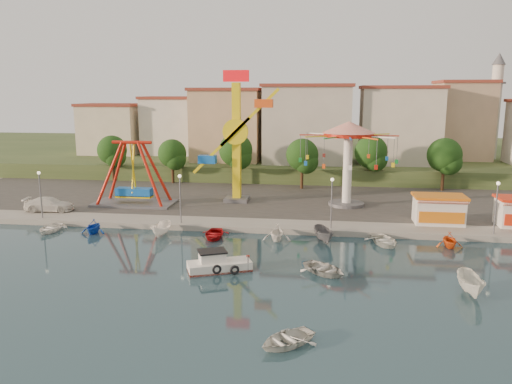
% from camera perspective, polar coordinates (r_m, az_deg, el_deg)
% --- Properties ---
extents(ground, '(200.00, 200.00, 0.00)m').
position_cam_1_polar(ground, '(40.77, -2.74, -9.37)').
color(ground, '#142B39').
rests_on(ground, ground).
extents(quay_deck, '(200.00, 100.00, 0.60)m').
position_cam_1_polar(quay_deck, '(100.73, 3.68, 3.24)').
color(quay_deck, '#9E998E').
rests_on(quay_deck, ground).
extents(asphalt_pad, '(90.00, 28.00, 0.01)m').
position_cam_1_polar(asphalt_pad, '(69.24, 1.76, -0.19)').
color(asphalt_pad, '#4C4944').
rests_on(asphalt_pad, quay_deck).
extents(hill_terrace, '(200.00, 60.00, 3.00)m').
position_cam_1_polar(hill_terrace, '(105.52, 3.88, 4.26)').
color(hill_terrace, '#384C26').
rests_on(hill_terrace, ground).
extents(pirate_ship_ride, '(10.00, 5.00, 8.00)m').
position_cam_1_polar(pirate_ship_ride, '(63.71, -13.84, 1.95)').
color(pirate_ship_ride, '#59595E').
rests_on(pirate_ship_ride, quay_deck).
extents(kamikaze_tower, '(7.41, 3.10, 16.50)m').
position_cam_1_polar(kamikaze_tower, '(63.02, -1.93, 5.89)').
color(kamikaze_tower, '#59595E').
rests_on(kamikaze_tower, quay_deck).
extents(wave_swinger, '(11.60, 11.60, 10.40)m').
position_cam_1_polar(wave_swinger, '(61.80, 10.51, 5.36)').
color(wave_swinger, '#59595E').
rests_on(wave_swinger, quay_deck).
extents(booth_left, '(5.40, 3.78, 3.08)m').
position_cam_1_polar(booth_left, '(56.70, 20.16, -1.85)').
color(booth_left, white).
rests_on(booth_left, quay_deck).
extents(lamp_post_0, '(0.14, 0.14, 5.00)m').
position_cam_1_polar(lamp_post_0, '(60.34, -23.38, -0.42)').
color(lamp_post_0, '#59595E').
rests_on(lamp_post_0, quay_deck).
extents(lamp_post_1, '(0.14, 0.14, 5.00)m').
position_cam_1_polar(lamp_post_1, '(53.88, -8.64, -0.92)').
color(lamp_post_1, '#59595E').
rests_on(lamp_post_1, quay_deck).
extents(lamp_post_2, '(0.14, 0.14, 5.00)m').
position_cam_1_polar(lamp_post_2, '(51.74, 8.63, -1.43)').
color(lamp_post_2, '#59595E').
rests_on(lamp_post_2, quay_deck).
extents(lamp_post_3, '(0.14, 0.14, 5.00)m').
position_cam_1_polar(lamp_post_3, '(54.44, 25.72, -1.80)').
color(lamp_post_3, '#59595E').
rests_on(lamp_post_3, quay_deck).
extents(tree_0, '(4.60, 4.60, 7.19)m').
position_cam_1_polar(tree_0, '(81.96, -16.13, 4.61)').
color(tree_0, '#382314').
rests_on(tree_0, quay_deck).
extents(tree_1, '(4.35, 4.35, 6.80)m').
position_cam_1_polar(tree_1, '(77.80, -9.56, 4.36)').
color(tree_1, '#382314').
rests_on(tree_1, quay_deck).
extents(tree_2, '(5.02, 5.02, 7.85)m').
position_cam_1_polar(tree_2, '(74.93, -2.33, 4.80)').
color(tree_2, '#382314').
rests_on(tree_2, quay_deck).
extents(tree_3, '(4.68, 4.68, 7.32)m').
position_cam_1_polar(tree_3, '(72.46, 5.31, 4.25)').
color(tree_3, '#382314').
rests_on(tree_3, quay_deck).
extents(tree_4, '(4.86, 4.86, 7.60)m').
position_cam_1_polar(tree_4, '(75.66, 13.02, 4.45)').
color(tree_4, '#382314').
rests_on(tree_4, quay_deck).
extents(tree_5, '(4.83, 4.83, 7.54)m').
position_cam_1_polar(tree_5, '(75.47, 20.74, 3.97)').
color(tree_5, '#382314').
rests_on(tree_5, quay_deck).
extents(building_0, '(9.26, 9.53, 11.87)m').
position_cam_1_polar(building_0, '(92.98, -18.18, 7.38)').
color(building_0, beige).
rests_on(building_0, hill_terrace).
extents(building_1, '(12.33, 9.01, 8.63)m').
position_cam_1_polar(building_1, '(93.56, -9.99, 6.79)').
color(building_1, silver).
rests_on(building_1, hill_terrace).
extents(building_2, '(11.95, 9.28, 11.23)m').
position_cam_1_polar(building_2, '(90.92, -1.92, 7.65)').
color(building_2, tan).
rests_on(building_2, hill_terrace).
extents(building_3, '(12.59, 10.50, 9.20)m').
position_cam_1_polar(building_3, '(86.57, 6.83, 6.72)').
color(building_3, beige).
rests_on(building_3, hill_terrace).
extents(building_4, '(10.75, 9.23, 9.24)m').
position_cam_1_polar(building_4, '(90.75, 15.46, 6.62)').
color(building_4, beige).
rests_on(building_4, hill_terrace).
extents(building_5, '(12.77, 10.96, 11.21)m').
position_cam_1_polar(building_5, '(91.58, 23.97, 6.72)').
color(building_5, tan).
rests_on(building_5, hill_terrace).
extents(minaret, '(2.80, 2.80, 18.00)m').
position_cam_1_polar(minaret, '(95.98, 25.66, 9.11)').
color(minaret, silver).
rests_on(minaret, hill_terrace).
extents(cabin_motorboat, '(5.50, 3.82, 1.81)m').
position_cam_1_polar(cabin_motorboat, '(41.51, -4.38, -8.30)').
color(cabin_motorboat, white).
rests_on(cabin_motorboat, ground).
extents(rowboat_a, '(4.90, 4.86, 0.83)m').
position_cam_1_polar(rowboat_a, '(41.05, 7.83, -8.70)').
color(rowboat_a, silver).
rests_on(rowboat_a, ground).
extents(rowboat_b, '(4.40, 4.37, 0.75)m').
position_cam_1_polar(rowboat_b, '(30.12, 3.47, -16.43)').
color(rowboat_b, silver).
rests_on(rowboat_b, ground).
extents(skiff, '(1.53, 4.05, 1.56)m').
position_cam_1_polar(skiff, '(39.78, 23.35, -9.66)').
color(skiff, silver).
rests_on(skiff, ground).
extents(van, '(5.90, 3.04, 1.64)m').
position_cam_1_polar(van, '(63.81, -22.55, -1.30)').
color(van, silver).
rests_on(van, quay_deck).
extents(moored_boat_0, '(2.70, 3.72, 0.76)m').
position_cam_1_polar(moored_boat_0, '(56.90, -22.50, -3.83)').
color(moored_boat_0, white).
rests_on(moored_boat_0, ground).
extents(moored_boat_1, '(2.58, 2.95, 1.50)m').
position_cam_1_polar(moored_boat_1, '(54.54, -18.10, -3.75)').
color(moored_boat_1, blue).
rests_on(moored_boat_1, ground).
extents(moored_boat_2, '(1.66, 3.75, 1.41)m').
position_cam_1_polar(moored_boat_2, '(51.82, -10.76, -4.21)').
color(moored_boat_2, white).
rests_on(moored_boat_2, ground).
extents(moored_boat_3, '(3.08, 4.12, 0.81)m').
position_cam_1_polar(moored_boat_3, '(50.47, -4.84, -4.82)').
color(moored_boat_3, '#A90D11').
rests_on(moored_boat_3, ground).
extents(moored_boat_4, '(2.86, 3.29, 1.70)m').
position_cam_1_polar(moored_boat_4, '(49.38, 2.41, -4.62)').
color(moored_boat_4, white).
rests_on(moored_boat_4, ground).
extents(moored_boat_5, '(2.58, 4.22, 1.53)m').
position_cam_1_polar(moored_boat_5, '(49.21, 7.76, -4.87)').
color(moored_boat_5, slate).
rests_on(moored_boat_5, ground).
extents(moored_boat_6, '(4.13, 4.90, 0.87)m').
position_cam_1_polar(moored_boat_6, '(49.67, 14.47, -5.38)').
color(moored_boat_6, white).
rests_on(moored_boat_6, ground).
extents(moored_boat_7, '(2.58, 2.94, 1.49)m').
position_cam_1_polar(moored_boat_7, '(50.66, 21.25, -5.11)').
color(moored_boat_7, '#EB5514').
rests_on(moored_boat_7, ground).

